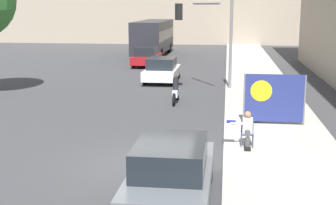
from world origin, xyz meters
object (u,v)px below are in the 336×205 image
object	(u,v)px
seated_protester	(247,128)
city_bus_on_road	(153,36)
car_on_road_midblock	(147,56)
jogger_on_sidewalk	(257,99)
parked_car_curbside	(171,172)
car_on_road_nearest	(162,70)
motorcycle_on_road	(176,91)
traffic_light_pole	(210,27)
protest_banner	(274,98)

from	to	relation	value
seated_protester	city_bus_on_road	xyz separation A→B (m)	(-7.47, 28.12, 1.12)
car_on_road_midblock	city_bus_on_road	size ratio (longest dim) A/B	0.43
jogger_on_sidewalk	city_bus_on_road	bearing A→B (deg)	-53.04
parked_car_curbside	car_on_road_nearest	size ratio (longest dim) A/B	1.06
seated_protester	city_bus_on_road	size ratio (longest dim) A/B	0.11
jogger_on_sidewalk	motorcycle_on_road	bearing A→B (deg)	-27.49
car_on_road_midblock	motorcycle_on_road	world-z (taller)	car_on_road_midblock
traffic_light_pole	car_on_road_nearest	bearing A→B (deg)	135.14
traffic_light_pole	parked_car_curbside	world-z (taller)	traffic_light_pole
protest_banner	car_on_road_midblock	world-z (taller)	protest_banner
jogger_on_sidewalk	city_bus_on_road	xyz separation A→B (m)	(-7.98, 24.68, 0.82)
seated_protester	protest_banner	size ratio (longest dim) A/B	0.50
car_on_road_nearest	motorcycle_on_road	size ratio (longest dim) A/B	1.93
jogger_on_sidewalk	protest_banner	size ratio (longest dim) A/B	0.76
seated_protester	jogger_on_sidewalk	size ratio (longest dim) A/B	0.65
traffic_light_pole	city_bus_on_road	world-z (taller)	traffic_light_pole
car_on_road_nearest	jogger_on_sidewalk	bearing A→B (deg)	-62.64
jogger_on_sidewalk	parked_car_curbside	distance (m)	8.13
traffic_light_pole	car_on_road_nearest	distance (m)	5.06
seated_protester	car_on_road_nearest	distance (m)	14.14
parked_car_curbside	car_on_road_nearest	xyz separation A→B (m)	(-2.69, 17.68, -0.01)
seated_protester	traffic_light_pole	size ratio (longest dim) A/B	0.24
protest_banner	parked_car_curbside	xyz separation A→B (m)	(-3.06, -7.40, -0.40)
parked_car_curbside	car_on_road_midblock	size ratio (longest dim) A/B	0.99
jogger_on_sidewalk	city_bus_on_road	size ratio (longest dim) A/B	0.17
jogger_on_sidewalk	parked_car_curbside	xyz separation A→B (m)	(-2.45, -7.75, -0.29)
seated_protester	parked_car_curbside	world-z (taller)	parked_car_curbside
traffic_light_pole	car_on_road_midblock	size ratio (longest dim) A/B	1.09
jogger_on_sidewalk	motorcycle_on_road	world-z (taller)	jogger_on_sidewalk
protest_banner	parked_car_curbside	bearing A→B (deg)	-112.47
seated_protester	parked_car_curbside	xyz separation A→B (m)	(-1.94, -4.32, 0.02)
city_bus_on_road	motorcycle_on_road	bearing A→B (deg)	-78.18
jogger_on_sidewalk	car_on_road_midblock	world-z (taller)	jogger_on_sidewalk
city_bus_on_road	motorcycle_on_road	size ratio (longest dim) A/B	4.83
city_bus_on_road	seated_protester	bearing A→B (deg)	-75.12
seated_protester	car_on_road_midblock	size ratio (longest dim) A/B	0.26
protest_banner	car_on_road_midblock	xyz separation A→B (m)	(-7.99, 17.78, -0.41)
seated_protester	motorcycle_on_road	bearing A→B (deg)	100.01
car_on_road_midblock	city_bus_on_road	distance (m)	7.37
protest_banner	car_on_road_midblock	distance (m)	19.50
traffic_light_pole	seated_protester	bearing A→B (deg)	-81.14
city_bus_on_road	car_on_road_midblock	bearing A→B (deg)	-85.30
car_on_road_midblock	parked_car_curbside	bearing A→B (deg)	-78.92
seated_protester	traffic_light_pole	world-z (taller)	traffic_light_pole
traffic_light_pole	car_on_road_midblock	xyz separation A→B (m)	(-5.26, 10.50, -2.74)
traffic_light_pole	car_on_road_nearest	world-z (taller)	traffic_light_pole
seated_protester	car_on_road_midblock	world-z (taller)	car_on_road_midblock
seated_protester	traffic_light_pole	bearing A→B (deg)	85.67
jogger_on_sidewalk	city_bus_on_road	distance (m)	25.95
seated_protester	city_bus_on_road	world-z (taller)	city_bus_on_road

